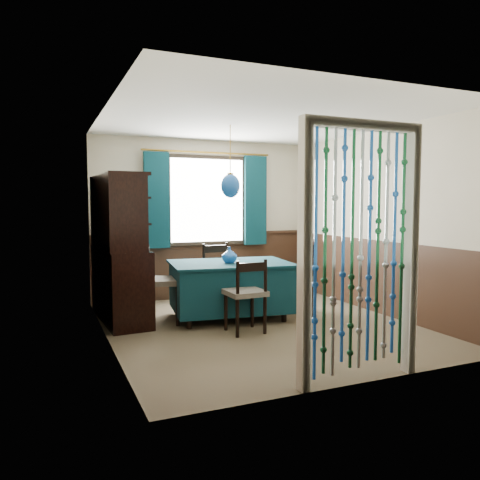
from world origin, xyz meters
name	(u,v)px	position (x,y,z in m)	size (l,w,h in m)	color
floor	(260,326)	(0.00, 0.00, 0.00)	(4.00, 4.00, 0.00)	brown
ceiling	(260,119)	(0.00, 0.00, 2.50)	(4.00, 4.00, 0.00)	silver
wall_back	(206,219)	(0.00, 2.00, 1.25)	(3.60, 3.60, 0.00)	beige
wall_front	(366,234)	(0.00, -2.00, 1.25)	(3.60, 3.60, 0.00)	beige
wall_left	(107,227)	(-1.80, 0.00, 1.25)	(4.00, 4.00, 0.00)	beige
wall_right	(379,222)	(1.80, 0.00, 1.25)	(4.00, 4.00, 0.00)	beige
wainscot_back	(207,266)	(0.00, 1.99, 0.50)	(3.60, 3.60, 0.00)	#341F13
wainscot_front	(363,324)	(0.00, -1.99, 0.50)	(3.60, 3.60, 0.00)	#341F13
wainscot_left	(110,297)	(-1.79, 0.00, 0.50)	(4.00, 4.00, 0.00)	#341F13
wainscot_right	(377,277)	(1.79, 0.00, 0.50)	(4.00, 4.00, 0.00)	#341F13
window	(207,200)	(0.00, 1.95, 1.55)	(1.32, 0.12, 1.42)	black
doorway	(361,258)	(0.00, -1.94, 1.05)	(1.16, 0.12, 2.18)	silver
dining_table	(230,286)	(-0.19, 0.51, 0.43)	(1.66, 1.25, 0.74)	#0A2D37
chair_near	(246,293)	(-0.28, -0.22, 0.46)	(0.44, 0.42, 0.87)	black
chair_far	(220,274)	(-0.08, 1.15, 0.49)	(0.50, 0.48, 0.92)	black
chair_left	(160,282)	(-1.08, 0.65, 0.52)	(0.58, 0.60, 0.98)	black
chair_right	(298,277)	(0.75, 0.36, 0.51)	(0.62, 0.63, 0.97)	black
sideboard	(120,271)	(-1.53, 0.95, 0.64)	(0.58, 1.45, 1.86)	black
pendant_lamp	(230,186)	(-0.19, 0.51, 1.73)	(0.25, 0.25, 0.93)	olive
vase_table	(229,256)	(-0.22, 0.45, 0.83)	(0.18, 0.18, 0.19)	#164B97
bowl_shelf	(126,220)	(-1.47, 0.74, 1.30)	(0.21, 0.21, 0.05)	beige
vase_sideboard	(120,239)	(-1.47, 1.30, 1.02)	(0.17, 0.17, 0.18)	beige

